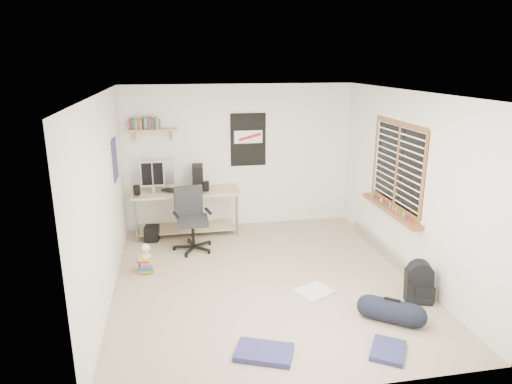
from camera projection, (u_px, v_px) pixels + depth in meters
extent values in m
cube|color=gray|center=(265.00, 280.00, 6.23)|extent=(4.00, 4.50, 0.01)
cube|color=white|center=(266.00, 93.00, 5.53)|extent=(4.00, 4.50, 0.01)
cube|color=silver|center=(240.00, 157.00, 8.01)|extent=(4.00, 0.01, 2.50)
cube|color=silver|center=(104.00, 200.00, 5.53)|extent=(0.01, 4.50, 2.50)
cube|color=silver|center=(409.00, 184.00, 6.23)|extent=(0.01, 4.50, 2.50)
cube|color=tan|center=(187.00, 212.00, 7.84)|extent=(1.93, 1.29, 0.81)
cube|color=#ACADB1|center=(153.00, 178.00, 7.47)|extent=(0.38, 0.10, 0.42)
cube|color=#9D9DA2|center=(163.00, 177.00, 7.54)|extent=(0.39, 0.21, 0.41)
cube|color=black|center=(198.00, 177.00, 7.63)|extent=(0.20, 0.38, 0.39)
cube|color=black|center=(174.00, 190.00, 7.55)|extent=(0.44, 0.25, 0.02)
cube|color=black|center=(137.00, 190.00, 7.25)|extent=(0.11, 0.11, 0.16)
cube|color=black|center=(206.00, 186.00, 7.49)|extent=(0.10, 0.10, 0.17)
cube|color=#232326|center=(193.00, 220.00, 7.07)|extent=(0.77, 0.77, 1.00)
cube|color=tan|center=(153.00, 130.00, 7.50)|extent=(0.80, 0.22, 0.24)
cube|color=black|center=(248.00, 140.00, 7.93)|extent=(0.62, 0.03, 0.92)
cube|color=navy|center=(115.00, 159.00, 6.60)|extent=(0.02, 0.42, 0.60)
cube|color=brown|center=(396.00, 165.00, 6.45)|extent=(0.10, 1.50, 1.26)
cube|color=#B7B2A8|center=(389.00, 254.00, 6.83)|extent=(0.08, 2.50, 0.18)
cube|color=black|center=(419.00, 286.00, 5.62)|extent=(0.37, 0.33, 0.42)
cylinder|color=black|center=(391.00, 311.00, 5.19)|extent=(0.38, 0.38, 0.53)
cube|color=silver|center=(314.00, 292.00, 5.86)|extent=(0.55, 0.53, 0.04)
cube|color=navy|center=(264.00, 353.00, 4.62)|extent=(0.67, 0.55, 0.06)
cube|color=navy|center=(388.00, 351.00, 4.66)|extent=(0.51, 0.54, 0.05)
cube|color=brown|center=(146.00, 263.00, 6.39)|extent=(0.48, 0.43, 0.27)
cube|color=white|center=(146.00, 248.00, 6.31)|extent=(0.19, 0.24, 0.21)
cube|color=black|center=(152.00, 233.00, 7.51)|extent=(0.25, 0.25, 0.25)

